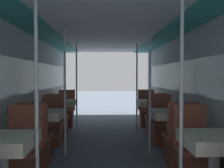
{
  "coord_description": "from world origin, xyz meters",
  "views": [
    {
      "loc": [
        -0.05,
        -1.5,
        1.35
      ],
      "look_at": [
        0.09,
        3.27,
        1.18
      ],
      "focal_mm": 40.0,
      "sensor_mm": 36.0,
      "label": 1
    }
  ],
  "objects_px": {
    "chair_left_near_2": "(58,124)",
    "chair_left_far_2": "(66,116)",
    "support_pole_left_1": "(65,93)",
    "chair_right_far_1": "(162,129)",
    "chair_right_far_0": "(194,160)",
    "chair_right_near_2": "(156,123)",
    "dining_table_right_2": "(151,105)",
    "dining_table_left_0": "(2,148)",
    "dining_table_left_1": "(45,118)",
    "dining_table_left_2": "(62,105)",
    "chair_right_near_1": "(179,146)",
    "support_pole_right_0": "(181,104)",
    "support_pole_left_2": "(77,88)",
    "chair_left_far_0": "(22,161)",
    "dining_table_right_1": "(170,117)",
    "chair_right_far_2": "(147,115)",
    "dining_table_right_0": "(214,146)",
    "support_pole_right_2": "(137,88)",
    "chair_left_near_1": "(36,147)",
    "support_pole_left_0": "(37,105)",
    "chair_left_far_1": "(52,130)",
    "support_pole_right_1": "(150,93)"
  },
  "relations": [
    {
      "from": "chair_left_near_2",
      "to": "chair_left_far_2",
      "type": "bearing_deg",
      "value": 90.0
    },
    {
      "from": "support_pole_left_1",
      "to": "chair_right_far_1",
      "type": "bearing_deg",
      "value": 17.47
    },
    {
      "from": "chair_left_far_2",
      "to": "chair_right_far_0",
      "type": "xyz_separation_m",
      "value": [
        2.14,
        -3.5,
        0.0
      ]
    },
    {
      "from": "chair_right_near_2",
      "to": "dining_table_right_2",
      "type": "bearing_deg",
      "value": 90.0
    },
    {
      "from": "chair_left_far_2",
      "to": "dining_table_left_0",
      "type": "bearing_deg",
      "value": 90.0
    },
    {
      "from": "dining_table_left_1",
      "to": "dining_table_left_2",
      "type": "bearing_deg",
      "value": 90.0
    },
    {
      "from": "chair_right_near_2",
      "to": "chair_right_near_1",
      "type": "bearing_deg",
      "value": -90.0
    },
    {
      "from": "chair_left_near_2",
      "to": "support_pole_right_0",
      "type": "bearing_deg",
      "value": -58.54
    },
    {
      "from": "support_pole_left_2",
      "to": "chair_right_near_2",
      "type": "relative_size",
      "value": 2.18
    },
    {
      "from": "chair_left_near_2",
      "to": "chair_left_far_0",
      "type": "bearing_deg",
      "value": -90.0
    },
    {
      "from": "support_pole_left_1",
      "to": "chair_right_near_2",
      "type": "xyz_separation_m",
      "value": [
        1.79,
        1.18,
        -0.76
      ]
    },
    {
      "from": "chair_left_far_2",
      "to": "dining_table_right_1",
      "type": "bearing_deg",
      "value": 132.77
    },
    {
      "from": "chair_right_far_1",
      "to": "chair_right_far_2",
      "type": "relative_size",
      "value": 1.0
    },
    {
      "from": "chair_right_near_2",
      "to": "support_pole_left_1",
      "type": "bearing_deg",
      "value": -146.58
    },
    {
      "from": "support_pole_right_0",
      "to": "chair_right_near_2",
      "type": "height_order",
      "value": "support_pole_right_0"
    },
    {
      "from": "chair_right_far_0",
      "to": "chair_right_near_1",
      "type": "bearing_deg",
      "value": -90.0
    },
    {
      "from": "dining_table_right_0",
      "to": "support_pole_left_1",
      "type": "bearing_deg",
      "value": 135.74
    },
    {
      "from": "support_pole_right_2",
      "to": "support_pole_left_2",
      "type": "bearing_deg",
      "value": 180.0
    },
    {
      "from": "dining_table_right_1",
      "to": "dining_table_right_2",
      "type": "distance_m",
      "value": 1.75
    },
    {
      "from": "dining_table_left_1",
      "to": "chair_left_far_2",
      "type": "bearing_deg",
      "value": 90.0
    },
    {
      "from": "chair_left_far_0",
      "to": "dining_table_right_2",
      "type": "height_order",
      "value": "chair_left_far_0"
    },
    {
      "from": "support_pole_left_2",
      "to": "support_pole_right_0",
      "type": "bearing_deg",
      "value": -67.49
    },
    {
      "from": "chair_right_far_0",
      "to": "chair_right_far_2",
      "type": "bearing_deg",
      "value": -90.0
    },
    {
      "from": "dining_table_left_2",
      "to": "dining_table_left_0",
      "type": "bearing_deg",
      "value": -90.0
    },
    {
      "from": "dining_table_left_0",
      "to": "chair_left_far_2",
      "type": "height_order",
      "value": "chair_left_far_2"
    },
    {
      "from": "chair_left_near_1",
      "to": "dining_table_left_2",
      "type": "xyz_separation_m",
      "value": [
        0.0,
        2.31,
        0.34
      ]
    },
    {
      "from": "dining_table_left_2",
      "to": "chair_right_far_1",
      "type": "height_order",
      "value": "chair_right_far_1"
    },
    {
      "from": "support_pole_left_0",
      "to": "dining_table_right_0",
      "type": "xyz_separation_m",
      "value": [
        1.79,
        -0.0,
        -0.43
      ]
    },
    {
      "from": "chair_left_far_0",
      "to": "dining_table_right_0",
      "type": "bearing_deg",
      "value": 165.22
    },
    {
      "from": "dining_table_right_0",
      "to": "chair_right_far_0",
      "type": "relative_size",
      "value": 0.77
    },
    {
      "from": "dining_table_left_2",
      "to": "chair_right_near_2",
      "type": "bearing_deg",
      "value": -14.78
    },
    {
      "from": "chair_right_far_0",
      "to": "chair_right_near_1",
      "type": "relative_size",
      "value": 1.0
    },
    {
      "from": "chair_right_far_0",
      "to": "chair_right_far_1",
      "type": "distance_m",
      "value": 1.75
    },
    {
      "from": "dining_table_right_0",
      "to": "chair_right_near_2",
      "type": "xyz_separation_m",
      "value": [
        0.0,
        2.93,
        -0.34
      ]
    },
    {
      "from": "chair_left_far_1",
      "to": "chair_right_far_1",
      "type": "height_order",
      "value": "same"
    },
    {
      "from": "chair_left_near_2",
      "to": "dining_table_right_1",
      "type": "bearing_deg",
      "value": -28.96
    },
    {
      "from": "dining_table_left_1",
      "to": "support_pole_right_0",
      "type": "distance_m",
      "value": 2.54
    },
    {
      "from": "chair_left_near_2",
      "to": "chair_right_near_1",
      "type": "bearing_deg",
      "value": -39.26
    },
    {
      "from": "chair_left_near_1",
      "to": "chair_left_near_2",
      "type": "relative_size",
      "value": 1.0
    },
    {
      "from": "dining_table_right_0",
      "to": "support_pole_right_1",
      "type": "bearing_deg",
      "value": 101.17
    },
    {
      "from": "dining_table_left_0",
      "to": "chair_right_near_2",
      "type": "height_order",
      "value": "chair_right_near_2"
    },
    {
      "from": "chair_left_near_1",
      "to": "support_pole_right_1",
      "type": "bearing_deg",
      "value": 17.47
    },
    {
      "from": "chair_left_far_0",
      "to": "chair_right_far_2",
      "type": "height_order",
      "value": "same"
    },
    {
      "from": "support_pole_right_0",
      "to": "support_pole_right_1",
      "type": "relative_size",
      "value": 1.0
    },
    {
      "from": "chair_left_far_2",
      "to": "support_pole_right_1",
      "type": "distance_m",
      "value": 3.02
    },
    {
      "from": "chair_left_near_2",
      "to": "chair_right_far_0",
      "type": "relative_size",
      "value": 1.0
    },
    {
      "from": "support_pole_right_0",
      "to": "dining_table_left_1",
      "type": "bearing_deg",
      "value": 135.74
    },
    {
      "from": "dining_table_left_1",
      "to": "chair_left_near_1",
      "type": "xyz_separation_m",
      "value": [
        0.0,
        -0.56,
        -0.34
      ]
    },
    {
      "from": "support_pole_left_0",
      "to": "chair_right_far_1",
      "type": "bearing_deg",
      "value": 52.2
    },
    {
      "from": "chair_right_far_0",
      "to": "chair_right_far_2",
      "type": "xyz_separation_m",
      "value": [
        0.0,
        3.5,
        0.0
      ]
    }
  ]
}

